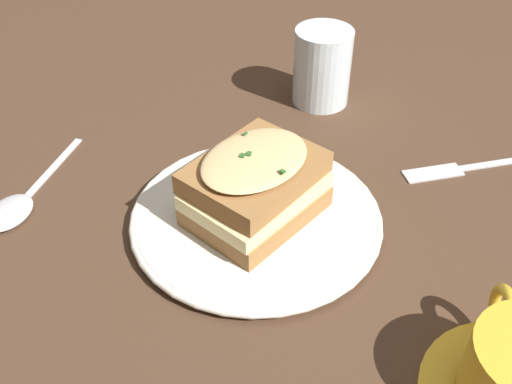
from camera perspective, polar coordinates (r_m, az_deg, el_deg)
The scene contains 6 objects.
ground_plane at distance 0.60m, azimuth 2.85°, elevation -2.51°, with size 2.40×2.40×0.00m, color #473021.
dinner_plate at distance 0.59m, azimuth -0.00°, elevation -2.51°, with size 0.25×0.25×0.01m.
sandwich at distance 0.57m, azimuth -0.06°, elevation 0.55°, with size 0.16×0.14×0.07m.
water_glass at distance 0.76m, azimuth 6.49°, elevation 11.75°, with size 0.07×0.07×0.10m, color silver.
fork at distance 0.70m, azimuth 18.84°, elevation 2.15°, with size 0.09×0.16×0.00m.
spoon at distance 0.66m, azimuth -22.01°, elevation -1.32°, with size 0.17×0.05×0.01m.
Camera 1 is at (0.44, 0.07, 0.41)m, focal length 42.00 mm.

